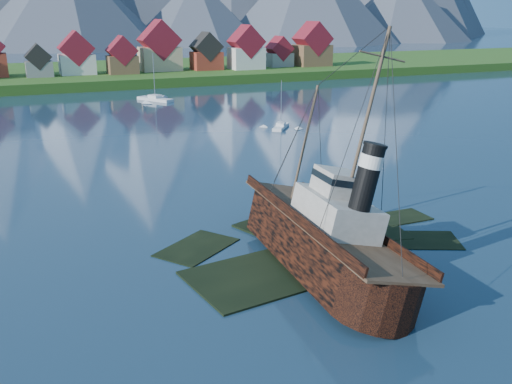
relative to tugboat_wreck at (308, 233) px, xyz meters
name	(u,v)px	position (x,y,z in m)	size (l,w,h in m)	color
ground	(306,256)	(0.52, 1.25, -2.89)	(1400.00, 1400.00, 0.00)	#162C40
shoal	(311,248)	(2.30, 3.40, -3.24)	(31.71, 21.24, 1.14)	black
shore_bank	(79,78)	(0.52, 171.25, -2.89)	(600.00, 80.00, 3.20)	#204A15
seawall	(95,91)	(0.52, 133.25, -2.89)	(600.00, 2.50, 2.00)	#3F3D38
tugboat_wreck	(308,233)	(0.00, 0.00, 0.00)	(6.72, 28.97, 22.95)	black
sailboat_d	(281,127)	(26.07, 59.14, -2.66)	(6.06, 6.87, 10.04)	silver
sailboat_e	(155,100)	(12.14, 106.75, -2.61)	(7.99, 11.00, 12.89)	silver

